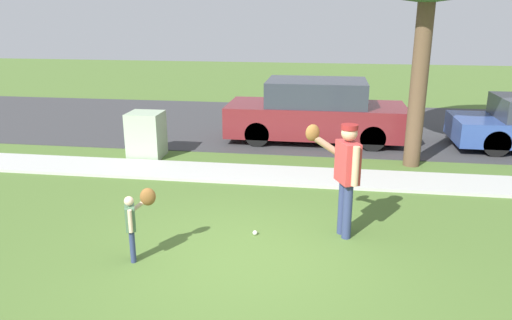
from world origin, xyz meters
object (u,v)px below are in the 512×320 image
at_px(baseball, 255,233).
at_px(utility_cabinet, 146,135).
at_px(person_adult, 344,168).
at_px(person_child, 136,216).
at_px(parked_suv_maroon, 316,112).

relative_size(baseball, utility_cabinet, 0.07).
distance_m(person_adult, person_child, 3.13).
distance_m(person_child, parked_suv_maroon, 7.36).
xyz_separation_m(person_adult, parked_suv_maroon, (-0.60, 5.82, -0.32)).
distance_m(baseball, utility_cabinet, 5.09).
height_order(person_child, baseball, person_child).
bearing_deg(parked_suv_maroon, person_child, -107.85).
bearing_deg(baseball, utility_cabinet, 129.60).
relative_size(person_child, baseball, 13.73).
bearing_deg(utility_cabinet, person_adult, -39.13).
distance_m(person_adult, baseball, 1.73).
relative_size(person_child, parked_suv_maroon, 0.22).
height_order(person_child, utility_cabinet, utility_cabinet).
relative_size(person_adult, parked_suv_maroon, 0.38).
relative_size(utility_cabinet, parked_suv_maroon, 0.23).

